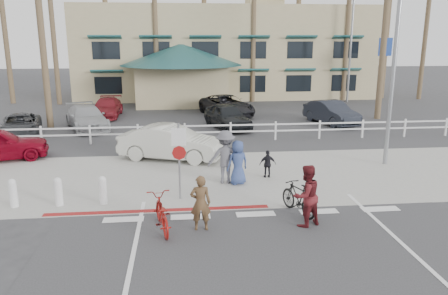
{
  "coord_description": "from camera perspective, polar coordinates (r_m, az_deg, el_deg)",
  "views": [
    {
      "loc": [
        -2.26,
        -11.75,
        5.27
      ],
      "look_at": [
        -0.71,
        3.19,
        1.5
      ],
      "focal_mm": 35.0,
      "sensor_mm": 36.0,
      "label": 1
    }
  ],
  "objects": [
    {
      "name": "palm_2",
      "position": [
        38.28,
        -15.28,
        17.72
      ],
      "size": [
        4.0,
        4.0,
        16.0
      ],
      "primitive_type": null,
      "color": "#173D1C",
      "rests_on": "ground"
    },
    {
      "name": "lot_car_5",
      "position": [
        30.54,
        0.36,
        5.51
      ],
      "size": [
        3.99,
        5.59,
        1.42
      ],
      "primitive_type": "imported",
      "rotation": [
        0.0,
        0.0,
        0.36
      ],
      "color": "black",
      "rests_on": "ground"
    },
    {
      "name": "bollard_0",
      "position": [
        14.78,
        -15.55,
        -5.38
      ],
      "size": [
        0.26,
        0.26,
        0.95
      ],
      "primitive_type": null,
      "color": "silver",
      "rests_on": "ground"
    },
    {
      "name": "curb_red",
      "position": [
        13.99,
        -8.6,
        -8.15
      ],
      "size": [
        7.0,
        0.25,
        0.02
      ],
      "primitive_type": "cube",
      "color": "maroon",
      "rests_on": "ground"
    },
    {
      "name": "pedestrian_b",
      "position": [
        16.04,
        1.8,
        -1.98
      ],
      "size": [
        0.94,
        0.77,
        1.66
      ],
      "primitive_type": "imported",
      "rotation": [
        0.0,
        0.0,
        3.48
      ],
      "color": "navy",
      "rests_on": "ground"
    },
    {
      "name": "streetlight_1",
      "position": [
        38.49,
        16.23,
        12.78
      ],
      "size": [
        0.6,
        2.0,
        9.5
      ],
      "primitive_type": null,
      "color": "gray",
      "rests_on": "ground"
    },
    {
      "name": "lot_car_0",
      "position": [
        26.58,
        -25.06,
        2.65
      ],
      "size": [
        2.95,
        4.68,
        1.2
      ],
      "primitive_type": "imported",
      "rotation": [
        0.0,
        0.0,
        0.24
      ],
      "color": "#25272A",
      "rests_on": "ground"
    },
    {
      "name": "rider_black",
      "position": [
        12.73,
        10.68,
        -6.21
      ],
      "size": [
        1.09,
        0.99,
        1.81
      ],
      "primitive_type": "imported",
      "rotation": [
        0.0,
        0.0,
        3.57
      ],
      "color": "#59161B",
      "rests_on": "ground"
    },
    {
      "name": "bike_red",
      "position": [
        12.5,
        -8.18,
        -8.5
      ],
      "size": [
        1.01,
        1.99,
        1.0
      ],
      "primitive_type": "imported",
      "rotation": [
        0.0,
        0.0,
        3.33
      ],
      "color": "maroon",
      "rests_on": "ground"
    },
    {
      "name": "cross_street",
      "position": [
        21.04,
        0.43,
        -0.4
      ],
      "size": [
        40.0,
        5.0,
        0.01
      ],
      "primitive_type": "cube",
      "color": "#333335",
      "rests_on": "ground"
    },
    {
      "name": "bollard_1",
      "position": [
        15.08,
        -20.82,
        -5.4
      ],
      "size": [
        0.26,
        0.26,
        0.95
      ],
      "primitive_type": null,
      "color": "silver",
      "rests_on": "ground"
    },
    {
      "name": "info_sign",
      "position": [
        37.54,
        20.04,
        9.49
      ],
      "size": [
        1.2,
        0.16,
        5.6
      ],
      "primitive_type": null,
      "color": "navy",
      "rests_on": "ground"
    },
    {
      "name": "parking_lot",
      "position": [
        30.29,
        -1.56,
        4.08
      ],
      "size": [
        50.0,
        16.0,
        0.01
      ],
      "primitive_type": "cube",
      "color": "#333335",
      "rests_on": "ground"
    },
    {
      "name": "palm_4",
      "position": [
        37.88,
        -2.62,
        17.46
      ],
      "size": [
        4.0,
        4.0,
        15.0
      ],
      "primitive_type": null,
      "color": "#173D1C",
      "rests_on": "ground"
    },
    {
      "name": "lot_car_4",
      "position": [
        31.08,
        -15.05,
        5.04
      ],
      "size": [
        1.81,
        4.38,
        1.27
      ],
      "primitive_type": "imported",
      "rotation": [
        0.0,
        0.0,
        -0.01
      ],
      "color": "maroon",
      "rests_on": "ground"
    },
    {
      "name": "lot_car_1",
      "position": [
        27.2,
        -17.49,
        3.76
      ],
      "size": [
        3.56,
        5.16,
        1.39
      ],
      "primitive_type": "imported",
      "rotation": [
        0.0,
        0.0,
        0.38
      ],
      "color": "#9D9FA2",
      "rests_on": "ground"
    },
    {
      "name": "palm_1",
      "position": [
        38.03,
        -21.53,
        15.01
      ],
      "size": [
        4.0,
        4.0,
        13.0
      ],
      "primitive_type": null,
      "color": "#173D1C",
      "rests_on": "ground"
    },
    {
      "name": "palm_5",
      "position": [
        37.3,
        3.89,
        15.96
      ],
      "size": [
        4.0,
        4.0,
        13.0
      ],
      "primitive_type": null,
      "color": "#173D1C",
      "rests_on": "ground"
    },
    {
      "name": "pedestrian_child",
      "position": [
        16.95,
        5.73,
        -2.17
      ],
      "size": [
        0.65,
        0.28,
        1.09
      ],
      "primitive_type": "imported",
      "rotation": [
        0.0,
        0.0,
        3.11
      ],
      "color": "black",
      "rests_on": "ground"
    },
    {
      "name": "sidewalk_plaza",
      "position": [
        17.23,
        1.9,
        -3.7
      ],
      "size": [
        22.0,
        7.0,
        0.01
      ],
      "primitive_type": "cube",
      "color": "gray",
      "rests_on": "ground"
    },
    {
      "name": "car_white_sedan",
      "position": [
        19.52,
        -6.93,
        0.63
      ],
      "size": [
        4.88,
        3.07,
        1.52
      ],
      "primitive_type": "imported",
      "rotation": [
        0.0,
        0.0,
        1.23
      ],
      "color": "beige",
      "rests_on": "ground"
    },
    {
      "name": "bollard_2",
      "position": [
        15.51,
        -25.84,
        -5.39
      ],
      "size": [
        0.26,
        0.26,
        0.95
      ],
      "primitive_type": null,
      "color": "silver",
      "rests_on": "ground"
    },
    {
      "name": "lot_car_2",
      "position": [
        26.15,
        0.45,
        4.12
      ],
      "size": [
        2.89,
        4.65,
        1.48
      ],
      "primitive_type": "imported",
      "rotation": [
        0.0,
        0.0,
        0.28
      ],
      "color": "black",
      "rests_on": "ground"
    },
    {
      "name": "palm_0",
      "position": [
        40.23,
        -26.99,
        15.81
      ],
      "size": [
        4.0,
        4.0,
        15.0
      ],
      "primitive_type": null,
      "color": "#173D1C",
      "rests_on": "ground"
    },
    {
      "name": "palm_8",
      "position": [
        41.99,
        20.73,
        16.28
      ],
      "size": [
        4.0,
        4.0,
        15.0
      ],
      "primitive_type": null,
      "color": "#173D1C",
      "rests_on": "ground"
    },
    {
      "name": "pedestrian_a",
      "position": [
        16.14,
        0.17,
        -1.25
      ],
      "size": [
        1.32,
        0.8,
        2.0
      ],
      "primitive_type": "imported",
      "rotation": [
        0.0,
        0.0,
        3.09
      ],
      "color": "#56555D",
      "rests_on": "ground"
    },
    {
      "name": "palm_3",
      "position": [
        36.83,
        -9.01,
        16.63
      ],
      "size": [
        4.0,
        4.0,
        14.0
      ],
      "primitive_type": null,
      "color": "#173D1C",
      "rests_on": "ground"
    },
    {
      "name": "palm_7",
      "position": [
        39.45,
        15.91,
        16.1
      ],
      "size": [
        4.0,
        4.0,
        14.0
      ],
      "primitive_type": null,
      "color": "#173D1C",
      "rests_on": "ground"
    },
    {
      "name": "palm_11",
      "position": [
        30.8,
        20.46,
        16.47
      ],
      "size": [
        4.0,
        4.0,
        14.0
      ],
      "primitive_type": null,
      "color": "#173D1C",
      "rests_on": "ground"
    },
    {
      "name": "bike_black",
      "position": [
        13.67,
        9.67,
        -6.52
      ],
      "size": [
        1.04,
        1.73,
        1.01
      ],
      "primitive_type": "imported",
      "rotation": [
        0.0,
        0.0,
        3.5
      ],
      "color": "black",
      "rests_on": "ground"
    },
    {
      "name": "sign_post",
      "position": [
        14.46,
        -5.87,
        -1.3
      ],
      "size": [
        0.5,
        0.1,
        2.9
      ],
      "primitive_type": null,
      "color": "gray",
      "rests_on": "ground"
    },
    {
      "name": "rider_red",
      "position": [
        12.29,
        -3.09,
        -7.25
      ],
      "size": [
        0.59,
        0.39,
        1.6
      ],
      "primitive_type": "imported",
      "rotation": [
        0.0,
        0.0,
        3.13
      ],
      "color": "brown",
      "rests_on": "ground"
    },
    {
      "name": "palm_10",
      "position": [
        27.85,
        -22.83,
        14.54
      ],
      "size": [
        4.0,
        4.0,
        12.0
      ],
      "primitive_type": null,
      "color": "#173D1C",
      "rests_on": "ground"
    },
    {
      "name": "lot_car_3",
      "position": [
        28.3,
        13.85,
        4.45
      ],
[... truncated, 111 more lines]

